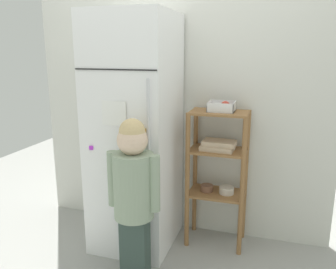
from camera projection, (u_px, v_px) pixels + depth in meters
name	position (u px, v px, depth m)	size (l,w,h in m)	color
ground_plane	(166.00, 245.00, 2.76)	(6.00, 6.00, 0.00)	#999993
kitchen_wall_back	(179.00, 97.00, 2.83)	(2.49, 0.03, 2.29)	silver
refrigerator	(135.00, 134.00, 2.64)	(0.59, 0.66, 1.79)	white
child_standing	(134.00, 185.00, 2.22)	(0.36, 0.27, 1.12)	#364841
pantry_shelf_unit	(218.00, 164.00, 2.67)	(0.45, 0.30, 1.08)	olive
fruit_bin	(224.00, 107.00, 2.57)	(0.20, 0.19, 0.08)	white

